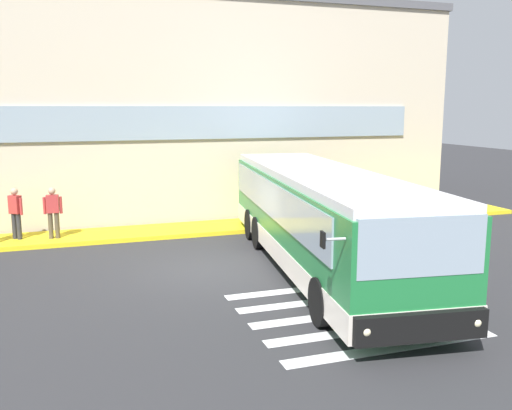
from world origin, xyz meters
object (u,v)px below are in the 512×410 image
Objects in this scene: passenger_by_doorway at (16,211)px; safety_bollard_yellow at (286,220)px; passenger_at_curb_edge at (53,209)px; bus_main_foreground at (320,221)px.

safety_bollard_yellow is (8.86, -1.22, -0.63)m from passenger_by_doorway.
passenger_at_curb_edge is (1.14, -0.24, 0.03)m from passenger_by_doorway.
bus_main_foreground is 7.05× the size of passenger_by_doorway.
passenger_at_curb_edge is (-6.91, 5.49, -0.22)m from bus_main_foreground.
bus_main_foreground is 13.11× the size of safety_bollard_yellow.
bus_main_foreground reaches higher than passenger_at_curb_edge.
passenger_by_doorway is 1.00× the size of passenger_at_curb_edge.
safety_bollard_yellow is at bearing 79.82° from bus_main_foreground.
bus_main_foreground is at bearing -35.47° from passenger_by_doorway.
passenger_at_curb_edge is at bearing 172.80° from safety_bollard_yellow.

